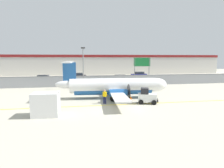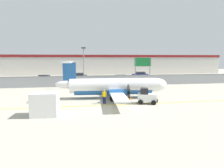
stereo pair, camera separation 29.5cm
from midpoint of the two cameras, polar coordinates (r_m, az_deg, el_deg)
The scene contains 17 objects.
ground_plane at distance 23.32m, azimuth 1.47°, elevation -5.94°, with size 140.00×140.00×0.01m.
perimeter_fence at distance 38.75m, azimuth -3.07°, elevation 1.05°, with size 98.00×0.10×2.10m.
parking_lot_strip at distance 50.24m, azimuth -4.56°, elevation 1.27°, with size 98.00×17.00×0.12m.
background_building at distance 68.43m, azimuth -5.97°, elevation 5.55°, with size 91.00×8.10×6.50m.
commuter_airplane at distance 26.93m, azimuth 1.25°, elevation -0.68°, with size 15.16×16.07×4.92m.
baggage_tug at distance 24.09m, azimuth 10.22°, elevation -3.55°, with size 2.56×1.96×1.88m.
ground_crew_worker at distance 23.64m, azimuth -1.87°, elevation -3.41°, with size 0.52×0.47×1.70m.
cargo_container at distance 19.78m, azimuth -18.17°, elevation -5.47°, with size 2.50×2.12×2.20m.
traffic_cone_near_left at distance 27.99m, azimuth 8.67°, elevation -3.13°, with size 0.36×0.36×0.64m.
traffic_cone_near_right at distance 24.97m, azimuth 11.88°, elevation -4.48°, with size 0.36×0.36×0.64m.
traffic_cone_far_left at distance 26.43m, azimuth 5.61°, elevation -3.70°, with size 0.36×0.36×0.64m.
parked_car_0 at distance 46.81m, azimuth -18.46°, elevation 1.49°, with size 4.37×2.40×1.58m.
parked_car_1 at distance 51.45m, azimuth -9.39°, elevation 2.27°, with size 4.39×2.43×1.58m.
parked_car_2 at distance 44.80m, azimuth 2.68°, elevation 1.62°, with size 4.34×2.32×1.58m.
parked_car_3 at distance 55.35m, azimuth 8.20°, elevation 2.64°, with size 4.36×2.35×1.58m.
apron_light_pole at distance 35.16m, azimuth -7.84°, elevation 5.55°, with size 0.70×0.30×7.27m.
highway_sign at distance 42.80m, azimuth 8.99°, elevation 5.62°, with size 3.60×0.14×5.50m.
Camera 2 is at (-4.23, -20.29, 5.36)m, focal length 32.00 mm.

